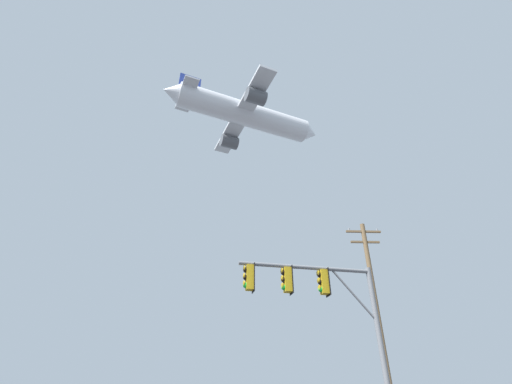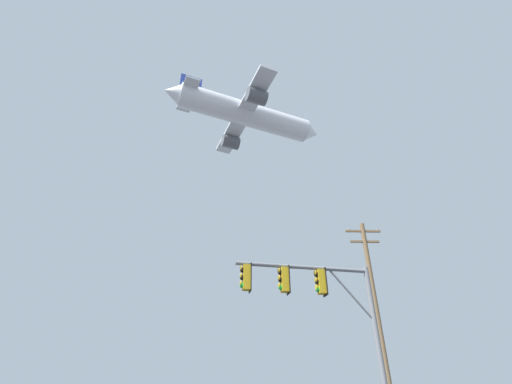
{
  "view_description": "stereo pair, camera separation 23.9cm",
  "coord_description": "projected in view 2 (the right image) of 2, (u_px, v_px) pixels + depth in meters",
  "views": [
    {
      "loc": [
        -0.28,
        -4.61,
        1.43
      ],
      "look_at": [
        0.58,
        19.37,
        15.47
      ],
      "focal_mm": 24.06,
      "sensor_mm": 36.0,
      "label": 1
    },
    {
      "loc": [
        -0.04,
        -4.62,
        1.43
      ],
      "look_at": [
        0.58,
        19.37,
        15.47
      ],
      "focal_mm": 24.06,
      "sensor_mm": 36.0,
      "label": 2
    }
  ],
  "objects": [
    {
      "name": "signal_pole_near",
      "position": [
        318.0,
        298.0,
        12.63
      ],
      "size": [
        5.26,
        1.12,
        5.72
      ],
      "color": "slate",
      "rests_on": "ground"
    },
    {
      "name": "utility_pole",
      "position": [
        376.0,
        305.0,
        19.26
      ],
      "size": [
        2.2,
        0.28,
        10.68
      ],
      "color": "brown",
      "rests_on": "ground"
    },
    {
      "name": "airplane",
      "position": [
        246.0,
        115.0,
        53.64
      ],
      "size": [
        25.05,
        19.35,
        7.03
      ],
      "color": "white"
    }
  ]
}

